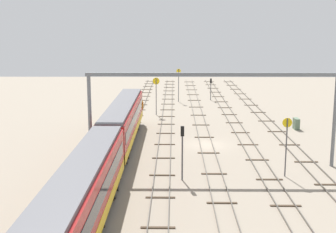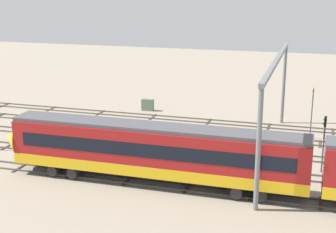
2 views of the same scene
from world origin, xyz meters
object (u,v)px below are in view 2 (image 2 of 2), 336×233
Objects in this scene: relay_cabinet at (148,105)px; speed_sign_mid_trackside at (312,106)px; overhead_gantry at (276,80)px; signal_light_trackside_approach at (324,136)px.

speed_sign_mid_trackside is at bearing 162.90° from relay_cabinet.
overhead_gantry is 22.06m from relay_cabinet.
signal_light_trackside_approach is 3.22× the size of relay_cabinet.
overhead_gantry is at bearing -33.41° from signal_light_trackside_approach.
signal_light_trackside_approach is at bearing 143.59° from relay_cabinet.
overhead_gantry reaches higher than relay_cabinet.
speed_sign_mid_trackside is 3.57× the size of relay_cabinet.
overhead_gantry is 8.23m from speed_sign_mid_trackside.
speed_sign_mid_trackside is at bearing -82.97° from signal_light_trackside_approach.
overhead_gantry is 6.68m from signal_light_trackside_approach.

